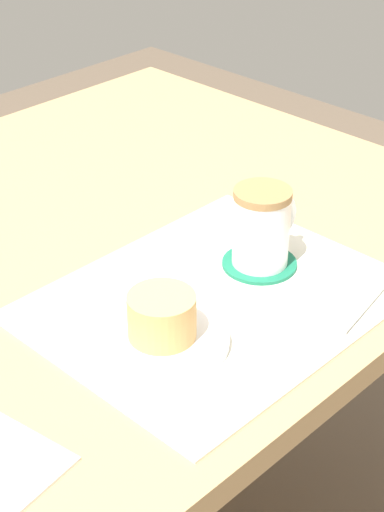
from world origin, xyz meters
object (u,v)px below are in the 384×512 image
Objects in this scene: dining_table at (88,284)px; pastry at (162,316)px; pastry_plate at (162,339)px; coffee_mug at (263,226)px.

dining_table is 14.00× the size of pastry.
pastry_plate reaches higher than dining_table.
pastry is 0.73× the size of coffee_mug.
coffee_mug reaches higher than pastry_plate.
dining_table is 7.09× the size of pastry_plate.
pastry_plate is at bearing 0.00° from pastry.
pastry_plate is 1.98× the size of pastry.
coffee_mug reaches higher than dining_table.
pastry is (0.00, 0.00, 0.03)m from pastry_plate.
pastry reaches higher than pastry_plate.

